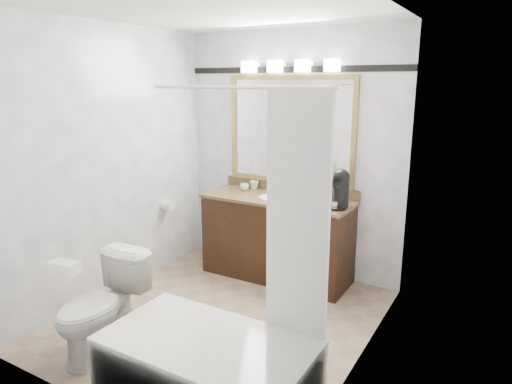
{
  "coord_description": "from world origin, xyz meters",
  "views": [
    {
      "loc": [
        2.04,
        -2.92,
        1.98
      ],
      "look_at": [
        0.14,
        0.35,
        1.06
      ],
      "focal_mm": 32.0,
      "sensor_mm": 36.0,
      "label": 1
    }
  ],
  "objects": [
    {
      "name": "vanity",
      "position": [
        0.0,
        1.02,
        0.44
      ],
      "size": [
        1.53,
        0.58,
        0.97
      ],
      "color": "black",
      "rests_on": "ground"
    },
    {
      "name": "vanity_light_bar",
      "position": [
        0.0,
        1.23,
        2.13
      ],
      "size": [
        1.02,
        0.14,
        0.12
      ],
      "color": "silver",
      "rests_on": "room"
    },
    {
      "name": "soap_bottle_b",
      "position": [
        0.05,
        1.2,
        0.9
      ],
      "size": [
        0.09,
        0.09,
        0.1
      ],
      "primitive_type": "imported",
      "rotation": [
        0.0,
        0.0,
        0.23
      ],
      "color": "white",
      "rests_on": "vanity"
    },
    {
      "name": "tissue_box",
      "position": [
        -0.48,
        -1.12,
        0.78
      ],
      "size": [
        0.22,
        0.14,
        0.08
      ],
      "primitive_type": "cube",
      "rotation": [
        0.0,
        0.0,
        0.17
      ],
      "color": "white",
      "rests_on": "toilet"
    },
    {
      "name": "coffee_maker",
      "position": [
        0.67,
        0.98,
        1.04
      ],
      "size": [
        0.19,
        0.24,
        0.36
      ],
      "rotation": [
        0.0,
        0.0,
        -0.31
      ],
      "color": "black",
      "rests_on": "vanity"
    },
    {
      "name": "soap_bottle_a",
      "position": [
        -0.19,
        1.2,
        0.9
      ],
      "size": [
        0.06,
        0.06,
        0.09
      ],
      "primitive_type": "imported",
      "rotation": [
        0.0,
        0.0,
        -0.38
      ],
      "color": "white",
      "rests_on": "vanity"
    },
    {
      "name": "bathtub",
      "position": [
        0.55,
        -0.9,
        0.28
      ],
      "size": [
        1.3,
        0.75,
        1.96
      ],
      "color": "white",
      "rests_on": "ground"
    },
    {
      "name": "cup_right",
      "position": [
        -0.4,
        1.23,
        0.89
      ],
      "size": [
        0.11,
        0.11,
        0.09
      ],
      "primitive_type": "imported",
      "rotation": [
        0.0,
        0.0,
        0.22
      ],
      "color": "white",
      "rests_on": "vanity"
    },
    {
      "name": "accent_stripe",
      "position": [
        0.0,
        1.29,
        2.1
      ],
      "size": [
        2.4,
        0.01,
        0.06
      ],
      "primitive_type": "cube",
      "color": "black",
      "rests_on": "room"
    },
    {
      "name": "mirror",
      "position": [
        0.0,
        1.28,
        1.5
      ],
      "size": [
        1.4,
        0.04,
        1.1
      ],
      "color": "#A18648",
      "rests_on": "room"
    },
    {
      "name": "room",
      "position": [
        0.0,
        0.0,
        1.25
      ],
      "size": [
        2.42,
        2.62,
        2.52
      ],
      "color": "gray",
      "rests_on": "ground"
    },
    {
      "name": "toilet",
      "position": [
        -0.48,
        -0.85,
        0.37
      ],
      "size": [
        0.44,
        0.74,
        0.74
      ],
      "primitive_type": "imported",
      "rotation": [
        0.0,
        0.0,
        0.04
      ],
      "color": "white",
      "rests_on": "ground"
    },
    {
      "name": "soap_bar",
      "position": [
        0.06,
        1.13,
        0.86
      ],
      "size": [
        0.1,
        0.08,
        0.03
      ],
      "primitive_type": "cube",
      "rotation": [
        0.0,
        0.0,
        0.28
      ],
      "color": "#ECEDC3",
      "rests_on": "vanity"
    },
    {
      "name": "cup_left",
      "position": [
        -0.45,
        1.12,
        0.89
      ],
      "size": [
        0.12,
        0.12,
        0.07
      ],
      "primitive_type": "imported",
      "rotation": [
        0.0,
        0.0,
        0.34
      ],
      "color": "white",
      "rests_on": "vanity"
    },
    {
      "name": "tp_roll",
      "position": [
        -1.14,
        0.66,
        0.7
      ],
      "size": [
        0.11,
        0.12,
        0.12
      ],
      "primitive_type": "cylinder",
      "rotation": [
        0.0,
        1.57,
        0.0
      ],
      "color": "white",
      "rests_on": "room"
    }
  ]
}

